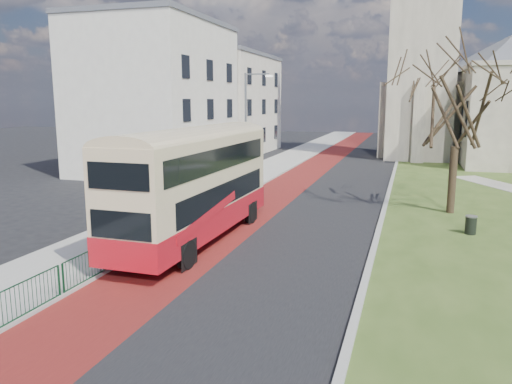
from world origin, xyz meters
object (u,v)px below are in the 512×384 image
at_px(streetlamp, 248,121).
at_px(winter_tree_near, 459,92).
at_px(litter_bin, 471,225).
at_px(bus, 195,180).

height_order(streetlamp, winter_tree_near, winter_tree_near).
height_order(streetlamp, litter_bin, streetlamp).
relative_size(streetlamp, bus, 0.69).
bearing_deg(litter_bin, winter_tree_near, 97.37).
bearing_deg(winter_tree_near, streetlamp, 154.46).
bearing_deg(litter_bin, streetlamp, 142.47).
bearing_deg(litter_bin, bus, -158.03).
height_order(streetlamp, bus, streetlamp).
bearing_deg(streetlamp, winter_tree_near, -25.54).
bearing_deg(winter_tree_near, litter_bin, -82.63).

